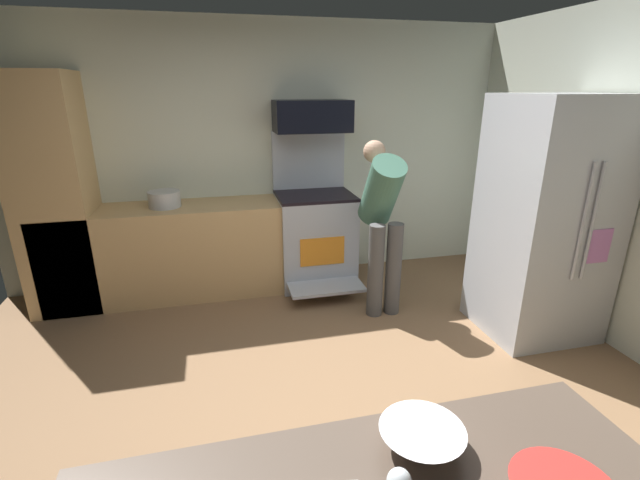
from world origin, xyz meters
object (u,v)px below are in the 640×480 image
microwave (312,116)px  refrigerator (546,220)px  oven_range (315,235)px  stock_pot (164,199)px  person_cook (382,216)px  mixing_bowl_small (421,439)px

microwave → refrigerator: refrigerator is taller
oven_range → stock_pot: size_ratio=5.30×
microwave → refrigerator: 2.28m
refrigerator → person_cook: bearing=150.3°
oven_range → person_cook: bearing=-58.8°
refrigerator → stock_pot: 3.32m
oven_range → person_cook: size_ratio=1.02×
microwave → mixing_bowl_small: microwave is taller
oven_range → refrigerator: refrigerator is taller
oven_range → mixing_bowl_small: bearing=-97.1°
refrigerator → person_cook: refrigerator is taller
microwave → oven_range: bearing=-90.0°
microwave → mixing_bowl_small: bearing=-96.9°
oven_range → stock_pot: (-1.44, 0.01, 0.46)m
oven_range → person_cook: oven_range is taller
oven_range → microwave: (0.00, 0.09, 1.19)m
refrigerator → mixing_bowl_small: refrigerator is taller
oven_range → refrigerator: 2.14m
refrigerator → stock_pot: bearing=155.3°
stock_pot → microwave: bearing=3.2°
microwave → mixing_bowl_small: 3.45m
stock_pot → oven_range: bearing=-0.5°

